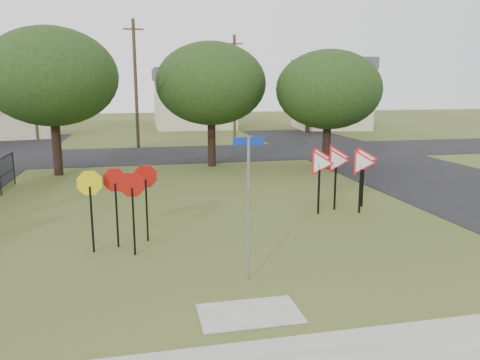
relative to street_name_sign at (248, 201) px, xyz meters
name	(u,v)px	position (x,y,z in m)	size (l,w,h in m)	color
ground	(227,269)	(-0.35, 0.78, -1.89)	(140.00, 140.00, 0.00)	#40511E
street_right	(423,175)	(11.65, 10.78, -1.88)	(8.00, 50.00, 0.02)	black
street_far	(170,154)	(-0.35, 20.78, -1.88)	(60.00, 8.00, 0.02)	black
curb_pad	(250,314)	(-0.35, -1.62, -1.88)	(2.00, 1.20, 0.02)	#9E9E95
street_name_sign	(248,201)	(0.00, 0.00, 0.00)	(0.69, 0.10, 3.33)	gray
stop_sign_cluster	(121,189)	(-2.86, 2.84, -0.20)	(2.15, 1.18, 2.26)	black
yield_sign_cluster	(340,163)	(4.71, 5.57, -0.18)	(2.90, 1.87, 2.32)	black
far_pole_a	(136,83)	(-2.35, 24.78, 2.71)	(1.40, 0.24, 9.00)	#4B3822
far_pole_b	(234,87)	(5.65, 28.78, 2.46)	(1.40, 0.24, 8.50)	#4B3822
far_pole_c	(33,84)	(-10.35, 30.78, 2.71)	(1.40, 0.24, 9.00)	#4B3822
house_mid	(194,98)	(3.65, 40.78, 1.26)	(8.40, 8.40, 6.20)	beige
house_right	(331,93)	(17.65, 36.78, 1.76)	(8.30, 8.30, 7.20)	beige
tree_near_left	(51,77)	(-6.35, 14.78, 2.97)	(6.40, 6.40, 7.27)	black
tree_near_mid	(211,84)	(1.65, 15.78, 2.65)	(6.00, 6.00, 6.80)	black
tree_near_right	(329,90)	(7.65, 13.78, 2.34)	(5.60, 5.60, 6.33)	black
tree_far_right	(309,85)	(13.65, 32.78, 2.65)	(6.00, 6.00, 6.80)	black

